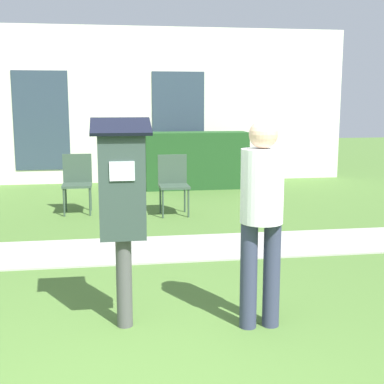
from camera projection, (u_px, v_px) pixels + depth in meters
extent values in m
plane|color=#476B2D|center=(127.00, 381.00, 3.31)|extent=(40.00, 40.00, 0.00)
cube|color=#A3A099|center=(118.00, 251.00, 6.14)|extent=(12.00, 1.10, 0.02)
cube|color=silver|center=(111.00, 106.00, 11.10)|extent=(10.00, 0.24, 3.20)
cube|color=#2D3D4C|center=(41.00, 121.00, 10.81)|extent=(1.10, 0.02, 2.00)
cube|color=#2D3D4C|center=(178.00, 120.00, 11.24)|extent=(1.10, 0.02, 2.00)
cylinder|color=#4C4C4C|center=(124.00, 282.00, 4.07)|extent=(0.12, 0.12, 0.70)
cube|color=#2D3D38|center=(122.00, 185.00, 3.94)|extent=(0.34, 0.22, 0.80)
cube|color=silver|center=(122.00, 171.00, 3.81)|extent=(0.18, 0.01, 0.14)
cube|color=black|center=(121.00, 126.00, 3.87)|extent=(0.44, 0.31, 0.12)
cylinder|color=#333851|center=(249.00, 276.00, 4.04)|extent=(0.13, 0.13, 0.82)
cylinder|color=#333851|center=(272.00, 275.00, 4.06)|extent=(0.13, 0.13, 0.82)
cylinder|color=white|center=(262.00, 186.00, 3.93)|extent=(0.32, 0.32, 0.55)
sphere|color=#D8AD8C|center=(263.00, 134.00, 3.87)|extent=(0.21, 0.21, 0.21)
cylinder|color=#334738|center=(64.00, 203.00, 7.94)|extent=(0.03, 0.03, 0.42)
cylinder|color=#334738|center=(90.00, 202.00, 8.00)|extent=(0.03, 0.03, 0.42)
cylinder|color=#334738|center=(66.00, 198.00, 8.31)|extent=(0.03, 0.03, 0.42)
cylinder|color=#334738|center=(91.00, 197.00, 8.37)|extent=(0.03, 0.03, 0.42)
cube|color=#334738|center=(77.00, 185.00, 8.12)|extent=(0.44, 0.44, 0.04)
cube|color=#334738|center=(77.00, 168.00, 8.28)|extent=(0.44, 0.04, 0.44)
cylinder|color=#334738|center=(163.00, 204.00, 7.83)|extent=(0.03, 0.03, 0.42)
cylinder|color=#334738|center=(188.00, 203.00, 7.89)|extent=(0.03, 0.03, 0.42)
cylinder|color=#334738|center=(160.00, 199.00, 8.20)|extent=(0.03, 0.03, 0.42)
cylinder|color=#334738|center=(185.00, 199.00, 8.26)|extent=(0.03, 0.03, 0.42)
cube|color=#334738|center=(174.00, 186.00, 8.01)|extent=(0.44, 0.44, 0.04)
cube|color=#334738|center=(172.00, 169.00, 8.17)|extent=(0.44, 0.04, 0.44)
cube|color=#1E471E|center=(196.00, 160.00, 10.47)|extent=(2.00, 0.60, 1.10)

